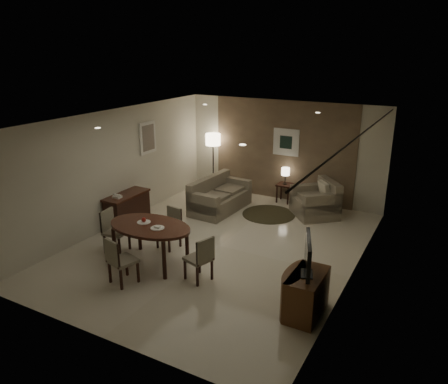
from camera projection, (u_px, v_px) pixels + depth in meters
The scene contains 31 objects.
room_shell at pixel (229, 180), 9.17m from camera, with size 5.50×7.00×2.70m.
taupe_accent at pixel (283, 151), 11.73m from camera, with size 3.96×0.03×2.70m, color #77614A.
curtain_wall at pixel (353, 209), 7.63m from camera, with size 0.08×6.70×2.58m, color beige, non-canonical shape.
curtain_rod at pixel (360, 135), 7.20m from camera, with size 0.03×0.03×6.80m, color black.
art_back_frame at pixel (286, 142), 11.59m from camera, with size 0.72×0.03×0.72m, color silver.
art_back_canvas at pixel (286, 142), 11.57m from camera, with size 0.34×0.01×0.34m, color black.
art_left_frame at pixel (148, 138), 10.91m from camera, with size 0.03×0.60×0.80m, color silver.
art_left_canvas at pixel (148, 138), 10.90m from camera, with size 0.01×0.46×0.64m, color gray.
downlight_nl at pixel (98, 128), 7.55m from camera, with size 0.10×0.10×0.01m, color white.
downlight_nr at pixel (243, 145), 6.27m from camera, with size 0.10×0.10×0.01m, color white.
downlight_fl at pixel (205, 105), 10.54m from camera, with size 0.10×0.10×0.01m, color white.
downlight_fr at pixel (318, 113), 9.27m from camera, with size 0.10×0.10×0.01m, color white.
console_desk at pixel (127, 209), 10.28m from camera, with size 0.48×1.20×0.75m, color #462416, non-canonical shape.
telephone at pixel (117, 196), 9.89m from camera, with size 0.20×0.14×0.09m, color white, non-canonical shape.
tv_cabinet at pixel (306, 294), 6.82m from camera, with size 0.48×0.90×0.70m, color brown, non-canonical shape.
flat_tv at pixel (308, 256), 6.61m from camera, with size 0.06×0.88×0.60m, color black, non-canonical shape.
dining_table at pixel (151, 244), 8.42m from camera, with size 1.70×1.06×0.80m, color #462416, non-canonical shape.
chair_near at pixel (123, 260), 7.70m from camera, with size 0.43×0.43×0.89m, color gray, non-canonical shape.
chair_far at pixel (168, 229), 9.07m from camera, with size 0.41×0.41×0.84m, color gray, non-canonical shape.
chair_left at pixel (116, 231), 8.89m from camera, with size 0.43×0.43×0.89m, color gray, non-canonical shape.
chair_right at pixel (198, 258), 7.81m from camera, with size 0.42×0.42×0.86m, color gray, non-canonical shape.
plate_a at pixel (144, 222), 8.41m from camera, with size 0.26×0.26×0.02m, color white.
plate_b at pixel (157, 228), 8.14m from camera, with size 0.26×0.26×0.02m, color white.
fruit_apple at pixel (144, 220), 8.39m from camera, with size 0.09×0.09×0.09m, color maroon.
napkin at pixel (157, 227), 8.14m from camera, with size 0.12×0.08×0.03m, color white.
round_rug at pixel (269, 214), 10.99m from camera, with size 1.32×1.32×0.01m, color #3D3722.
sofa at pixel (220, 195), 11.17m from camera, with size 0.88×1.77×0.83m, color gray, non-canonical shape.
armchair at pixel (315, 199), 10.77m from camera, with size 1.01×0.95×0.90m, color gray, non-canonical shape.
side_table at pixel (284, 193), 11.80m from camera, with size 0.40×0.40×0.51m, color black, non-canonical shape.
table_lamp at pixel (285, 175), 11.64m from camera, with size 0.22×0.22×0.50m, color #FFEAC1, non-canonical shape.
floor_lamp at pixel (213, 163), 12.56m from camera, with size 0.42×0.42×1.68m, color #FFE5B7, non-canonical shape.
Camera 1 is at (4.12, -7.34, 4.04)m, focal length 35.00 mm.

